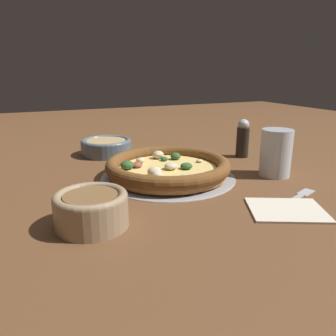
{
  "coord_description": "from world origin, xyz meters",
  "views": [
    {
      "loc": [
        0.3,
        0.69,
        0.25
      ],
      "look_at": [
        0.0,
        0.0,
        0.02
      ],
      "focal_mm": 35.0,
      "sensor_mm": 36.0,
      "label": 1
    }
  ],
  "objects_px": {
    "pizza_tray": "(168,176)",
    "pepper_shaker": "(243,138)",
    "pizza": "(168,167)",
    "fork": "(294,199)",
    "bowl_far": "(91,208)",
    "napkin": "(287,209)",
    "bowl_near": "(106,146)",
    "drinking_cup": "(276,153)"
  },
  "relations": [
    {
      "from": "pizza_tray",
      "to": "pepper_shaker",
      "type": "relative_size",
      "value": 2.89
    },
    {
      "from": "pizza",
      "to": "pepper_shaker",
      "type": "xyz_separation_m",
      "value": [
        -0.28,
        -0.09,
        0.03
      ]
    },
    {
      "from": "napkin",
      "to": "bowl_far",
      "type": "bearing_deg",
      "value": -13.93
    },
    {
      "from": "pizza",
      "to": "bowl_far",
      "type": "bearing_deg",
      "value": 40.35
    },
    {
      "from": "napkin",
      "to": "bowl_near",
      "type": "bearing_deg",
      "value": -69.53
    },
    {
      "from": "pepper_shaker",
      "to": "pizza_tray",
      "type": "bearing_deg",
      "value": 17.57
    },
    {
      "from": "bowl_far",
      "to": "drinking_cup",
      "type": "height_order",
      "value": "drinking_cup"
    },
    {
      "from": "pizza_tray",
      "to": "pepper_shaker",
      "type": "distance_m",
      "value": 0.3
    },
    {
      "from": "bowl_near",
      "to": "napkin",
      "type": "height_order",
      "value": "bowl_near"
    },
    {
      "from": "bowl_near",
      "to": "napkin",
      "type": "xyz_separation_m",
      "value": [
        -0.21,
        0.55,
        -0.02
      ]
    },
    {
      "from": "pizza_tray",
      "to": "napkin",
      "type": "xyz_separation_m",
      "value": [
        -0.12,
        0.27,
        0.0
      ]
    },
    {
      "from": "pizza_tray",
      "to": "fork",
      "type": "bearing_deg",
      "value": 126.63
    },
    {
      "from": "fork",
      "to": "pepper_shaker",
      "type": "distance_m",
      "value": 0.34
    },
    {
      "from": "drinking_cup",
      "to": "napkin",
      "type": "relative_size",
      "value": 0.68
    },
    {
      "from": "pizza",
      "to": "pepper_shaker",
      "type": "bearing_deg",
      "value": -162.51
    },
    {
      "from": "pizza",
      "to": "bowl_near",
      "type": "height_order",
      "value": "bowl_near"
    },
    {
      "from": "pizza",
      "to": "bowl_near",
      "type": "bearing_deg",
      "value": -73.36
    },
    {
      "from": "bowl_near",
      "to": "napkin",
      "type": "bearing_deg",
      "value": 110.47
    },
    {
      "from": "pizza",
      "to": "bowl_near",
      "type": "distance_m",
      "value": 0.29
    },
    {
      "from": "bowl_far",
      "to": "napkin",
      "type": "distance_m",
      "value": 0.35
    },
    {
      "from": "fork",
      "to": "pepper_shaker",
      "type": "height_order",
      "value": "pepper_shaker"
    },
    {
      "from": "bowl_far",
      "to": "pepper_shaker",
      "type": "distance_m",
      "value": 0.57
    },
    {
      "from": "bowl_far",
      "to": "drinking_cup",
      "type": "distance_m",
      "value": 0.48
    },
    {
      "from": "drinking_cup",
      "to": "fork",
      "type": "height_order",
      "value": "drinking_cup"
    },
    {
      "from": "fork",
      "to": "drinking_cup",
      "type": "bearing_deg",
      "value": 42.68
    },
    {
      "from": "pizza",
      "to": "napkin",
      "type": "height_order",
      "value": "pizza"
    },
    {
      "from": "napkin",
      "to": "pizza_tray",
      "type": "bearing_deg",
      "value": -65.89
    },
    {
      "from": "pizza_tray",
      "to": "napkin",
      "type": "height_order",
      "value": "same"
    },
    {
      "from": "pizza_tray",
      "to": "bowl_near",
      "type": "xyz_separation_m",
      "value": [
        0.08,
        -0.28,
        0.02
      ]
    },
    {
      "from": "fork",
      "to": "pizza",
      "type": "bearing_deg",
      "value": 105.98
    },
    {
      "from": "pizza_tray",
      "to": "drinking_cup",
      "type": "bearing_deg",
      "value": 159.29
    },
    {
      "from": "bowl_far",
      "to": "drinking_cup",
      "type": "xyz_separation_m",
      "value": [
        -0.47,
        -0.09,
        0.02
      ]
    },
    {
      "from": "pizza_tray",
      "to": "bowl_far",
      "type": "bearing_deg",
      "value": 40.23
    },
    {
      "from": "pizza",
      "to": "fork",
      "type": "distance_m",
      "value": 0.29
    },
    {
      "from": "bowl_near",
      "to": "pepper_shaker",
      "type": "height_order",
      "value": "pepper_shaker"
    },
    {
      "from": "pizza",
      "to": "pepper_shaker",
      "type": "distance_m",
      "value": 0.3
    },
    {
      "from": "bowl_near",
      "to": "pizza_tray",
      "type": "bearing_deg",
      "value": 106.77
    },
    {
      "from": "pizza",
      "to": "fork",
      "type": "relative_size",
      "value": 1.74
    },
    {
      "from": "pepper_shaker",
      "to": "bowl_near",
      "type": "bearing_deg",
      "value": -27.59
    },
    {
      "from": "napkin",
      "to": "fork",
      "type": "distance_m",
      "value": 0.06
    },
    {
      "from": "bowl_far",
      "to": "pizza",
      "type": "bearing_deg",
      "value": -139.65
    },
    {
      "from": "pizza",
      "to": "bowl_near",
      "type": "relative_size",
      "value": 1.97
    }
  ]
}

